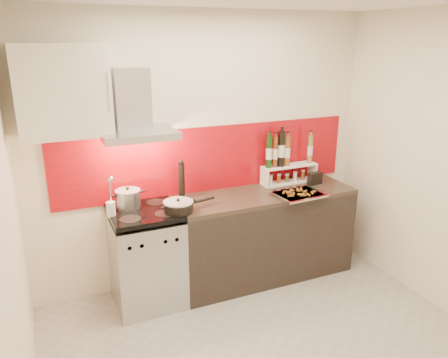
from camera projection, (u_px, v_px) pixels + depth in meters
name	position (u px, v px, depth m)	size (l,w,h in m)	color
floor	(273.00, 354.00, 3.40)	(3.40, 3.40, 0.00)	#9E9991
back_wall	(205.00, 151.00, 4.22)	(3.40, 0.02, 2.60)	silver
left_wall	(6.00, 241.00, 2.35)	(0.02, 2.80, 2.60)	silver
backsplash	(211.00, 159.00, 4.25)	(3.00, 0.02, 0.64)	maroon
range_stove	(147.00, 258.00, 3.95)	(0.60, 0.60, 0.91)	#B7B7BA
counter	(263.00, 235.00, 4.41)	(1.80, 0.60, 0.90)	black
range_hood	(134.00, 113.00, 3.67)	(0.62, 0.50, 0.61)	#B7B7BA
upper_cabinet	(63.00, 91.00, 3.39)	(0.70, 0.35, 0.72)	beige
stock_pot	(128.00, 199.00, 3.85)	(0.22, 0.22, 0.19)	#B7B7BA
saute_pan	(179.00, 206.00, 3.77)	(0.50, 0.26, 0.12)	black
utensil_jar	(111.00, 204.00, 3.66)	(0.08, 0.12, 0.37)	silver
pepper_mill	(181.00, 180.00, 4.05)	(0.06, 0.06, 0.38)	black
step_shelf	(286.00, 161.00, 4.48)	(0.60, 0.16, 0.55)	white
caddy_box	(315.00, 179.00, 4.50)	(0.15, 0.07, 0.13)	black
baking_tray	(298.00, 194.00, 4.19)	(0.49, 0.39, 0.03)	silver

